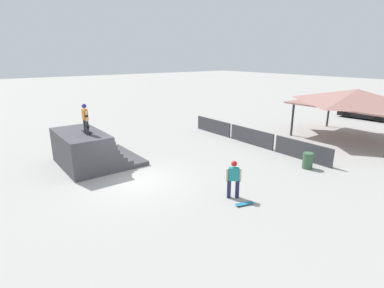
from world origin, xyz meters
name	(u,v)px	position (x,y,z in m)	size (l,w,h in m)	color
ground_plane	(133,180)	(0.00, 0.00, 0.00)	(160.00, 160.00, 0.00)	#A3A09B
quarter_pipe_ramp	(88,150)	(-3.39, -0.93, 0.83)	(4.08, 3.97, 1.88)	#424247
skater_on_deck	(85,117)	(-2.78, -1.09, 2.78)	(0.66, 0.23, 1.56)	#2D2D33
skateboard_on_deck	(87,131)	(-3.11, -0.96, 1.94)	(0.88, 0.33, 0.09)	blue
bystander_walking	(234,176)	(4.16, 2.54, 0.96)	(0.47, 0.56, 1.63)	#1E2347
skateboard_on_ground	(244,204)	(4.92, 2.42, 0.06)	(0.39, 0.81, 0.09)	red
barrier_fence	(251,137)	(-0.80, 9.13, 0.53)	(11.40, 0.12, 1.05)	#3D3D42
pavilion_shelter	(357,98)	(2.64, 15.76, 2.97)	(7.56, 5.86, 3.55)	#2D2D33
trash_bin	(308,161)	(4.08, 8.10, 0.42)	(0.52, 0.52, 0.85)	#385B3D
parked_car_black	(365,112)	(-0.14, 24.09, 0.60)	(4.61, 2.04, 1.27)	black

